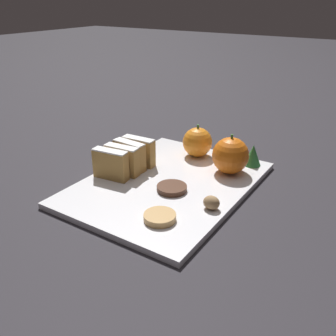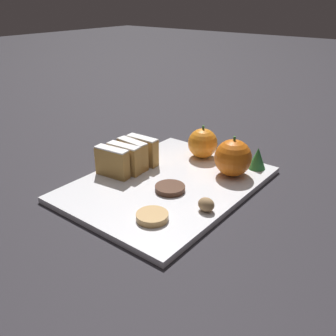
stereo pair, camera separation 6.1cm
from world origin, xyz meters
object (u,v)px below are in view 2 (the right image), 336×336
Objects in this scene: orange_near at (203,143)px; walnut at (206,204)px; chocolate_cookie at (170,188)px; orange_far at (233,158)px.

orange_near reaches higher than walnut.
walnut reaches higher than chocolate_cookie.
chocolate_cookie is (-0.06, -0.14, -0.03)m from orange_far.
orange_near is 0.89× the size of orange_far.
orange_near reaches higher than chocolate_cookie.
orange_far reaches higher than walnut.
orange_near is 0.24m from walnut.
orange_near is at bearing 125.13° from walnut.
orange_near is 0.11m from orange_far.
orange_far is (0.10, -0.04, 0.00)m from orange_near.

